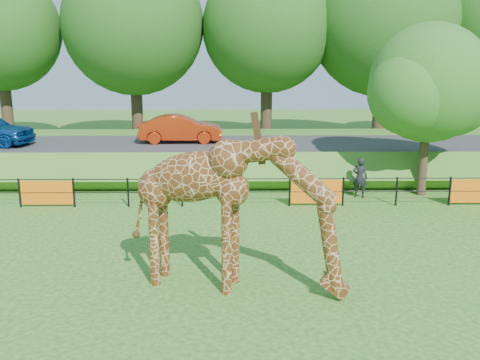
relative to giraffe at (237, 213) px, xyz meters
The scene contains 9 objects.
ground 2.05m from the giraffe, 88.19° to the right, with size 90.00×90.00×0.00m, color #265715.
giraffe is the anchor object (origin of this frame).
perimeter_fence 7.34m from the giraffe, 89.80° to the left, with size 28.07×0.10×1.10m, color black, non-canonical shape.
embankment 14.77m from the giraffe, 89.90° to the left, with size 40.00×9.00×1.30m, color #265715.
road 13.23m from the giraffe, 89.89° to the left, with size 40.00×5.00×0.12m, color #2B2B2E.
car_red 13.76m from the giraffe, 100.79° to the left, with size 1.39×3.98×1.31m, color red.
visitor 9.90m from the giraffe, 59.83° to the left, with size 0.58×0.38×1.59m, color black.
tree_east 11.92m from the giraffe, 49.27° to the left, with size 5.40×4.71×6.76m.
bg_tree_line 21.95m from the giraffe, 84.84° to the left, with size 37.30×8.80×11.82m.
Camera 1 is at (-0.14, -11.22, 5.48)m, focal length 40.00 mm.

